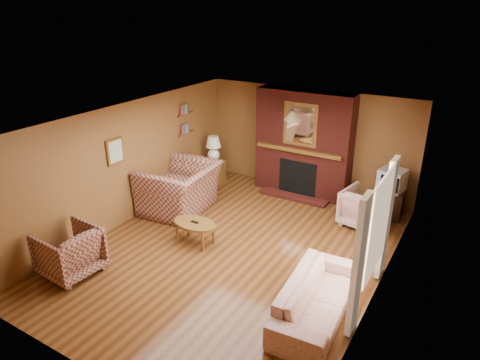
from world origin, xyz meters
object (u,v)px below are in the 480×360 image
Objects in this scene: fireplace at (303,145)px; plaid_loveseat at (180,188)px; plaid_armchair at (69,252)px; floral_sofa at (316,298)px; side_table at (214,171)px; table_lamp at (213,147)px; crt_tv at (392,180)px; coffee_table at (195,225)px; tv_stand at (389,203)px; floral_armchair at (365,208)px.

fireplace reaches higher than plaid_loveseat.
floral_sofa is at bearing 109.50° from plaid_armchair.
side_table is at bearing -165.71° from fireplace.
side_table is 0.63m from table_lamp.
plaid_armchair is at bearing -130.03° from crt_tv.
tv_stand reaches higher than coffee_table.
table_lamp reaches higher than side_table.
plaid_armchair is at bearing -88.06° from table_lamp.
side_table is at bearing 45.90° from floral_sofa.
fireplace is 2.09m from crt_tv.
crt_tv is at bearing 4.74° from table_lamp.
side_table is (-4.00, 3.32, -0.01)m from floral_sofa.
floral_sofa is 3.30× the size of table_lamp.
plaid_armchair reaches higher than tv_stand.
table_lamp is (-2.10, -0.53, -0.27)m from fireplace.
floral_armchair is at bearing -1.08° from floral_sofa.
side_table is 0.94× the size of table_lamp.
plaid_armchair is 4.42m from side_table.
table_lamp is (-3.83, 0.30, 0.54)m from floral_armchair.
plaid_loveseat is 1.86× the size of floral_armchair.
fireplace is 2.18m from table_lamp.
side_table is 1.02× the size of crt_tv.
fireplace is at bearing -15.75° from floral_armchair.
side_table is at bearing -177.09° from plaid_loveseat.
table_lamp is at bearing -177.09° from plaid_loveseat.
side_table is 4.20m from crt_tv.
fireplace is 5.38m from plaid_armchair.
fireplace reaches higher than plaid_armchair.
floral_armchair reaches higher than coffee_table.
floral_armchair is 3.84m from side_table.
floral_armchair reaches higher than floral_sofa.
crt_tv reaches higher than floral_armchair.
floral_sofa is at bearing 103.46° from floral_armchair.
plaid_loveseat is at bearing -81.37° from table_lamp.
table_lamp is at bearing 117.27° from coffee_table.
table_lamp reaches higher than coffee_table.
plaid_armchair is 6.23m from crt_tv.
plaid_armchair is (-0.10, -2.77, -0.10)m from plaid_loveseat.
floral_sofa is (1.90, -3.86, -0.89)m from fireplace.
plaid_loveseat is at bearing 61.55° from floral_sofa.
coffee_table is (-0.75, -3.15, -0.80)m from fireplace.
table_lamp is (-4.00, 3.32, 0.62)m from floral_sofa.
side_table is at bearing -90.00° from table_lamp.
plaid_loveseat reaches higher than coffee_table.
floral_armchair is at bearing 141.84° from plaid_armchair.
tv_stand reaches higher than floral_sofa.
table_lamp is (-0.25, 1.65, 0.41)m from plaid_loveseat.
plaid_armchair is at bearing -111.49° from fireplace.
crt_tv is at bearing 4.74° from side_table.
floral_sofa reaches higher than coffee_table.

